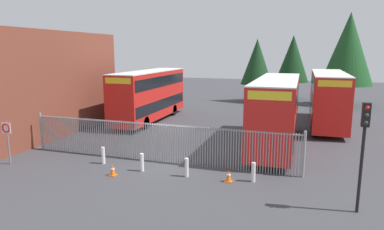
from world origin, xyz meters
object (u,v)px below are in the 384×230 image
bollard_near_left (103,155)px  traffic_cone_by_gate (113,170)px  bollard_center_front (142,162)px  double_decker_bus_near_gate (276,110)px  speed_limit_sign_post (7,133)px  traffic_light_kerbside (364,138)px  double_decker_bus_behind_fence_left (150,94)px  double_decker_bus_behind_fence_right (328,97)px  bollard_far_right (253,172)px  traffic_cone_mid_forecourt (229,176)px  bollard_near_right (187,168)px

bollard_near_left → traffic_cone_by_gate: bearing=-44.9°
bollard_near_left → bollard_center_front: size_ratio=1.00×
bollard_center_front → traffic_cone_by_gate: bollard_center_front is taller
double_decker_bus_near_gate → bollard_center_front: size_ratio=11.38×
bollard_center_front → traffic_cone_by_gate: 1.53m
double_decker_bus_near_gate → speed_limit_sign_post: double_decker_bus_near_gate is taller
speed_limit_sign_post → traffic_light_kerbside: size_ratio=0.56×
double_decker_bus_behind_fence_left → bollard_center_front: 13.35m
double_decker_bus_behind_fence_right → bollard_far_right: size_ratio=11.38×
double_decker_bus_behind_fence_right → traffic_cone_mid_forecourt: (-5.15, -14.72, -2.13)m
bollard_near_right → speed_limit_sign_post: speed_limit_sign_post is taller
double_decker_bus_behind_fence_right → bollard_near_left: double_decker_bus_behind_fence_right is taller
speed_limit_sign_post → traffic_light_kerbside: bearing=-1.0°
traffic_cone_mid_forecourt → bollard_near_left: bearing=176.4°
bollard_near_right → traffic_cone_mid_forecourt: bollard_near_right is taller
bollard_near_left → traffic_cone_mid_forecourt: (7.14, -0.45, -0.19)m
double_decker_bus_near_gate → bollard_center_front: (-6.17, -7.06, -1.95)m
double_decker_bus_behind_fence_left → bollard_center_front: double_decker_bus_behind_fence_left is taller
bollard_far_right → bollard_near_left: bearing=179.5°
bollard_near_right → bollard_far_right: size_ratio=1.00×
double_decker_bus_behind_fence_right → bollard_near_left: bearing=-130.8°
bollard_center_front → bollard_near_right: bearing=-0.8°
bollard_center_front → double_decker_bus_behind_fence_left: bearing=113.1°
bollard_center_front → bollard_far_right: 5.71m
bollard_far_right → traffic_cone_by_gate: (-6.82, -1.37, -0.19)m
traffic_cone_by_gate → speed_limit_sign_post: bearing=-177.9°
bollard_far_right → speed_limit_sign_post: size_ratio=0.40×
bollard_center_front → speed_limit_sign_post: (-7.43, -1.27, 1.30)m
traffic_light_kerbside → double_decker_bus_behind_fence_right: bearing=90.8°
double_decker_bus_behind_fence_left → traffic_light_kerbside: (15.14, -13.73, 0.56)m
double_decker_bus_near_gate → traffic_cone_by_gate: size_ratio=18.32×
bollard_near_left → bollard_near_right: (5.03, -0.44, 0.00)m
bollard_far_right → double_decker_bus_near_gate: bearing=86.0°
speed_limit_sign_post → double_decker_bus_near_gate: bearing=31.5°
bollard_near_right → double_decker_bus_near_gate: bearing=62.4°
double_decker_bus_near_gate → bollard_far_right: size_ratio=11.38×
double_decker_bus_near_gate → bollard_near_right: double_decker_bus_near_gate is taller
double_decker_bus_behind_fence_left → traffic_cone_mid_forecourt: size_ratio=18.32×
bollard_near_right → traffic_cone_by_gate: 3.72m
bollard_center_front → traffic_cone_by_gate: (-1.12, -1.03, -0.19)m
double_decker_bus_behind_fence_left → speed_limit_sign_post: double_decker_bus_behind_fence_left is taller
bollard_center_front → traffic_light_kerbside: bearing=-9.0°
bollard_center_front → bollard_far_right: same height
double_decker_bus_near_gate → bollard_near_right: (-3.71, -7.10, -1.95)m
bollard_center_front → traffic_light_kerbside: traffic_light_kerbside is taller
double_decker_bus_near_gate → bollard_near_right: bearing=-117.6°
double_decker_bus_behind_fence_left → bollard_near_left: bearing=-77.5°
double_decker_bus_behind_fence_left → speed_limit_sign_post: bearing=-99.6°
bollard_near_right → bollard_center_front: bearing=179.2°
speed_limit_sign_post → bollard_near_right: bearing=7.1°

